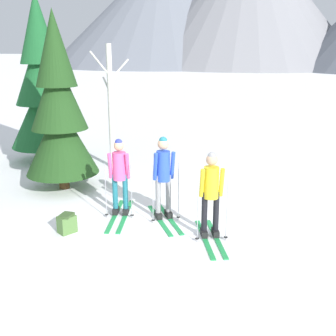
{
  "coord_description": "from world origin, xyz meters",
  "views": [
    {
      "loc": [
        2.2,
        -7.52,
        3.45
      ],
      "look_at": [
        -0.01,
        0.38,
        1.05
      ],
      "focal_mm": 44.19,
      "sensor_mm": 36.0,
      "label": 1
    }
  ],
  "objects_px": {
    "skier_in_yellow": "(211,192)",
    "backpack_on_snow_front": "(67,223)",
    "pine_tree_near": "(59,111)",
    "birch_tree_slender": "(111,105)",
    "skier_in_blue": "(163,173)",
    "skier_in_pink": "(120,173)",
    "pine_tree_mid": "(42,87)"
  },
  "relations": [
    {
      "from": "skier_in_blue",
      "to": "backpack_on_snow_front",
      "type": "height_order",
      "value": "skier_in_blue"
    },
    {
      "from": "pine_tree_near",
      "to": "skier_in_pink",
      "type": "bearing_deg",
      "value": -30.78
    },
    {
      "from": "skier_in_blue",
      "to": "backpack_on_snow_front",
      "type": "relative_size",
      "value": 4.39
    },
    {
      "from": "birch_tree_slender",
      "to": "skier_in_blue",
      "type": "bearing_deg",
      "value": -52.43
    },
    {
      "from": "skier_in_blue",
      "to": "pine_tree_mid",
      "type": "relative_size",
      "value": 0.35
    },
    {
      "from": "pine_tree_mid",
      "to": "skier_in_blue",
      "type": "bearing_deg",
      "value": -35.56
    },
    {
      "from": "pine_tree_near",
      "to": "backpack_on_snow_front",
      "type": "bearing_deg",
      "value": -59.7
    },
    {
      "from": "pine_tree_mid",
      "to": "birch_tree_slender",
      "type": "relative_size",
      "value": 1.42
    },
    {
      "from": "skier_in_yellow",
      "to": "birch_tree_slender",
      "type": "relative_size",
      "value": 0.46
    },
    {
      "from": "pine_tree_mid",
      "to": "skier_in_pink",
      "type": "bearing_deg",
      "value": -41.94
    },
    {
      "from": "skier_in_blue",
      "to": "pine_tree_mid",
      "type": "height_order",
      "value": "pine_tree_mid"
    },
    {
      "from": "skier_in_yellow",
      "to": "pine_tree_near",
      "type": "bearing_deg",
      "value": 156.11
    },
    {
      "from": "skier_in_yellow",
      "to": "pine_tree_mid",
      "type": "xyz_separation_m",
      "value": [
        -5.91,
        4.07,
        1.41
      ]
    },
    {
      "from": "birch_tree_slender",
      "to": "pine_tree_near",
      "type": "bearing_deg",
      "value": -101.61
    },
    {
      "from": "skier_in_blue",
      "to": "birch_tree_slender",
      "type": "relative_size",
      "value": 0.49
    },
    {
      "from": "skier_in_pink",
      "to": "pine_tree_mid",
      "type": "height_order",
      "value": "pine_tree_mid"
    },
    {
      "from": "pine_tree_near",
      "to": "backpack_on_snow_front",
      "type": "relative_size",
      "value": 10.87
    },
    {
      "from": "skier_in_pink",
      "to": "pine_tree_near",
      "type": "bearing_deg",
      "value": 149.22
    },
    {
      "from": "skier_in_pink",
      "to": "skier_in_yellow",
      "type": "bearing_deg",
      "value": -16.21
    },
    {
      "from": "pine_tree_mid",
      "to": "birch_tree_slender",
      "type": "xyz_separation_m",
      "value": [
        2.28,
        -0.15,
        -0.46
      ]
    },
    {
      "from": "pine_tree_mid",
      "to": "skier_in_yellow",
      "type": "bearing_deg",
      "value": -34.58
    },
    {
      "from": "skier_in_yellow",
      "to": "backpack_on_snow_front",
      "type": "relative_size",
      "value": 4.16
    },
    {
      "from": "skier_in_pink",
      "to": "backpack_on_snow_front",
      "type": "relative_size",
      "value": 4.55
    },
    {
      "from": "pine_tree_near",
      "to": "birch_tree_slender",
      "type": "relative_size",
      "value": 1.22
    },
    {
      "from": "skier_in_blue",
      "to": "backpack_on_snow_front",
      "type": "distance_m",
      "value": 2.14
    },
    {
      "from": "birch_tree_slender",
      "to": "backpack_on_snow_front",
      "type": "relative_size",
      "value": 8.94
    },
    {
      "from": "skier_in_pink",
      "to": "birch_tree_slender",
      "type": "height_order",
      "value": "birch_tree_slender"
    },
    {
      "from": "skier_in_blue",
      "to": "pine_tree_near",
      "type": "distance_m",
      "value": 3.33
    },
    {
      "from": "skier_in_pink",
      "to": "skier_in_yellow",
      "type": "relative_size",
      "value": 1.09
    },
    {
      "from": "skier_in_yellow",
      "to": "birch_tree_slender",
      "type": "bearing_deg",
      "value": 132.78
    },
    {
      "from": "skier_in_blue",
      "to": "pine_tree_near",
      "type": "bearing_deg",
      "value": 158.56
    },
    {
      "from": "skier_in_pink",
      "to": "pine_tree_near",
      "type": "relative_size",
      "value": 0.42
    }
  ]
}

